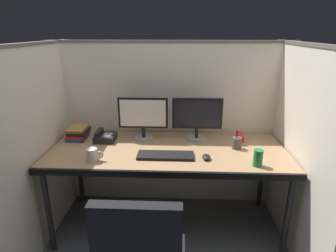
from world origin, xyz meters
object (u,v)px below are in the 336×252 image
keyboard_main (166,155)px  coffee_mug (92,155)px  soda_can (258,158)px  pen_cup (237,143)px  computer_mouse (206,157)px  book_stack (78,133)px  red_stapler (240,137)px  monitor_left (143,115)px  monitor_right (197,116)px  desk (168,155)px  desk_phone (105,137)px

keyboard_main → coffee_mug: bearing=-170.4°
soda_can → pen_cup: 0.32m
computer_mouse → book_stack: book_stack is taller
coffee_mug → red_stapler: (1.17, 0.47, -0.02)m
monitor_left → monitor_right: same height
desk → keyboard_main: size_ratio=4.42×
monitor_left → red_stapler: (0.85, 0.01, -0.19)m
keyboard_main → red_stapler: 0.74m
monitor_right → coffee_mug: size_ratio=3.41×
desk → monitor_right: (0.24, 0.24, 0.27)m
desk_phone → monitor_left: bearing=10.2°
computer_mouse → red_stapler: 0.52m
red_stapler → pen_cup: bearing=-107.8°
keyboard_main → book_stack: (-0.79, 0.35, 0.04)m
monitor_left → soda_can: bearing=-29.3°
monitor_left → red_stapler: size_ratio=2.87×
soda_can → desk_phone: bearing=160.4°
computer_mouse → red_stapler: red_stapler is taller
pen_cup → book_stack: bearing=173.3°
pen_cup → book_stack: pen_cup is taller
monitor_left → pen_cup: size_ratio=2.69×
desk_phone → soda_can: bearing=-19.6°
desk → computer_mouse: 0.35m
desk → soda_can: soda_can is taller
coffee_mug → book_stack: bearing=120.7°
computer_mouse → coffee_mug: (-0.84, -0.06, 0.03)m
pen_cup → book_stack: 1.37m
red_stapler → desk_phone: (-1.18, -0.07, 0.01)m
computer_mouse → soda_can: bearing=-14.7°
monitor_left → desk_phone: size_ratio=2.26×
monitor_right → computer_mouse: monitor_right is taller
desk → red_stapler: red_stapler is taller
desk → keyboard_main: 0.15m
coffee_mug → red_stapler: 1.26m
coffee_mug → pen_cup: 1.14m
desk_phone → pen_cup: bearing=-6.3°
monitor_right → book_stack: 1.06m
coffee_mug → monitor_right: bearing=30.8°
keyboard_main → computer_mouse: (0.31, -0.03, 0.01)m
computer_mouse → book_stack: (-1.10, 0.37, 0.03)m
keyboard_main → coffee_mug: coffee_mug is taller
monitor_left → coffee_mug: 0.59m
keyboard_main → pen_cup: size_ratio=2.69×
monitor_left → soda_can: size_ratio=3.52×
monitor_right → monitor_left: bearing=-179.1°
monitor_left → desk_phone: 0.39m
computer_mouse → coffee_mug: 0.85m
red_stapler → desk_phone: 1.18m
computer_mouse → book_stack: 1.16m
desk_phone → monitor_right: bearing=4.8°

